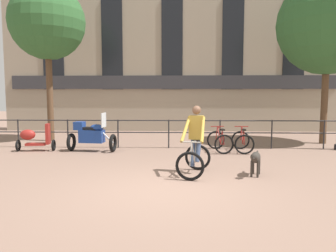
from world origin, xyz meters
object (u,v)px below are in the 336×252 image
(parked_motorcycle, at_px, (91,135))
(parked_scooter, at_px, (34,138))
(dog, at_px, (255,158))
(parked_bicycle_near_lamp, at_px, (220,141))
(cyclist_with_bike, at_px, (195,144))
(parked_bicycle_mid_left, at_px, (242,141))

(parked_motorcycle, height_order, parked_scooter, parked_motorcycle)
(dog, bearing_deg, parked_bicycle_near_lamp, 116.25)
(parked_bicycle_near_lamp, bearing_deg, parked_motorcycle, -7.05)
(parked_motorcycle, bearing_deg, parked_bicycle_near_lamp, -82.32)
(cyclist_with_bike, distance_m, parked_bicycle_near_lamp, 3.38)
(dog, bearing_deg, parked_motorcycle, 165.01)
(cyclist_with_bike, bearing_deg, parked_bicycle_near_lamp, 85.08)
(cyclist_with_bike, xyz_separation_m, dog, (1.45, -0.20, -0.33))
(cyclist_with_bike, distance_m, parked_motorcycle, 4.63)
(parked_bicycle_mid_left, bearing_deg, parked_bicycle_near_lamp, 3.32)
(parked_motorcycle, bearing_deg, parked_bicycle_mid_left, -82.53)
(parked_bicycle_near_lamp, bearing_deg, cyclist_with_bike, 63.91)
(parked_bicycle_near_lamp, xyz_separation_m, parked_scooter, (-6.46, -0.13, 0.10))
(dog, xyz_separation_m, parked_bicycle_mid_left, (0.34, 3.40, -0.08))
(parked_motorcycle, xyz_separation_m, parked_bicycle_mid_left, (5.23, 0.11, -0.20))
(parked_bicycle_near_lamp, relative_size, parked_bicycle_mid_left, 1.04)
(dog, relative_size, parked_scooter, 0.66)
(dog, distance_m, parked_bicycle_near_lamp, 3.43)
(dog, xyz_separation_m, parked_bicycle_near_lamp, (-0.44, 3.40, -0.08))
(parked_scooter, bearing_deg, dog, -122.69)
(cyclist_with_bike, height_order, parked_bicycle_mid_left, cyclist_with_bike)
(cyclist_with_bike, xyz_separation_m, parked_bicycle_mid_left, (1.79, 3.20, -0.41))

